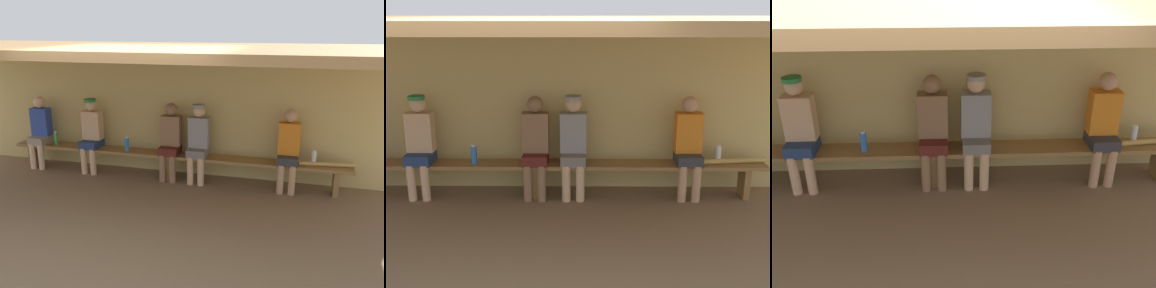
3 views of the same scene
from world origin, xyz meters
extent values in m
plane|color=brown|center=(0.00, 0.00, 0.00)|extent=(24.00, 24.00, 0.00)
cube|color=tan|center=(0.00, 2.00, 1.10)|extent=(8.00, 0.20, 2.20)
cube|color=olive|center=(0.00, 1.55, 0.43)|extent=(6.00, 0.36, 0.05)
cube|color=olive|center=(0.00, 1.55, 0.21)|extent=(0.08, 0.29, 0.41)
cube|color=#591E19|center=(0.00, 1.53, 0.53)|extent=(0.32, 0.40, 0.14)
cylinder|color=#8C6647|center=(-0.09, 1.37, 0.24)|extent=(0.11, 0.11, 0.48)
cylinder|color=#8C6647|center=(0.09, 1.37, 0.24)|extent=(0.11, 0.11, 0.48)
cube|color=#8C6647|center=(0.00, 1.61, 0.86)|extent=(0.34, 0.20, 0.52)
sphere|color=#8C6647|center=(0.00, 1.61, 1.23)|extent=(0.21, 0.21, 0.21)
cube|color=navy|center=(-1.51, 1.53, 0.53)|extent=(0.32, 0.40, 0.14)
cylinder|color=#DBAD84|center=(-1.60, 1.37, 0.24)|extent=(0.11, 0.11, 0.48)
cylinder|color=#DBAD84|center=(-1.42, 1.37, 0.24)|extent=(0.11, 0.11, 0.48)
cube|color=#DBAD84|center=(-1.51, 1.61, 0.86)|extent=(0.34, 0.20, 0.52)
sphere|color=#DBAD84|center=(-1.51, 1.61, 1.23)|extent=(0.21, 0.21, 0.21)
cylinder|color=#2D8442|center=(-1.51, 1.57, 1.32)|extent=(0.21, 0.21, 0.05)
cube|color=slate|center=(0.49, 1.53, 0.53)|extent=(0.32, 0.40, 0.14)
cylinder|color=#DBAD84|center=(0.40, 1.37, 0.24)|extent=(0.11, 0.11, 0.48)
cylinder|color=#DBAD84|center=(0.58, 1.37, 0.24)|extent=(0.11, 0.11, 0.48)
cube|color=gray|center=(0.49, 1.61, 0.86)|extent=(0.34, 0.20, 0.52)
sphere|color=#DBAD84|center=(0.49, 1.61, 1.23)|extent=(0.21, 0.21, 0.21)
cylinder|color=gray|center=(0.49, 1.57, 1.32)|extent=(0.21, 0.21, 0.05)
cube|color=#333338|center=(1.99, 1.53, 0.53)|extent=(0.32, 0.40, 0.14)
cylinder|color=tan|center=(1.90, 1.37, 0.24)|extent=(0.11, 0.11, 0.48)
cylinder|color=tan|center=(2.08, 1.37, 0.24)|extent=(0.11, 0.11, 0.48)
cube|color=orange|center=(1.99, 1.61, 0.86)|extent=(0.34, 0.20, 0.52)
sphere|color=tan|center=(1.99, 1.61, 1.23)|extent=(0.21, 0.21, 0.21)
cylinder|color=blue|center=(-0.80, 1.52, 0.57)|extent=(0.08, 0.08, 0.23)
cylinder|color=white|center=(-0.80, 1.52, 0.70)|extent=(0.05, 0.05, 0.02)
cylinder|color=silver|center=(2.39, 1.58, 0.57)|extent=(0.08, 0.08, 0.21)
cylinder|color=white|center=(2.39, 1.58, 0.68)|extent=(0.05, 0.05, 0.02)
cylinder|color=tan|center=(2.59, 1.55, 0.49)|extent=(0.86, 0.17, 0.07)
camera|label=1|loc=(2.09, -4.80, 2.60)|focal=37.69mm
camera|label=2|loc=(0.61, -4.41, 2.41)|focal=44.76mm
camera|label=3|loc=(0.15, -3.01, 2.79)|focal=40.75mm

